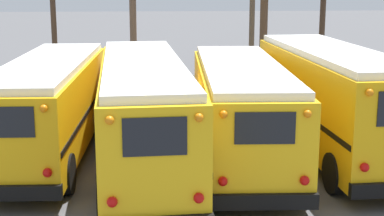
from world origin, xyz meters
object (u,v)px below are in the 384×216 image
(school_bus_1, at_px, (143,111))
(school_bus_2, at_px, (241,108))
(school_bus_0, at_px, (50,103))
(utility_pole, at_px, (252,13))
(school_bus_3, at_px, (331,98))

(school_bus_1, distance_m, school_bus_2, 2.97)
(school_bus_0, distance_m, school_bus_1, 3.35)
(school_bus_1, xyz_separation_m, utility_pole, (5.21, 12.39, 1.98))
(school_bus_2, xyz_separation_m, utility_pole, (2.32, 11.75, 2.10))
(utility_pole, bearing_deg, school_bus_3, -87.02)
(school_bus_3, bearing_deg, school_bus_1, -169.09)
(school_bus_3, distance_m, utility_pole, 11.45)
(utility_pole, bearing_deg, school_bus_1, -112.82)
(school_bus_1, bearing_deg, school_bus_2, 12.49)
(school_bus_3, xyz_separation_m, utility_pole, (-0.59, 11.28, 1.91))
(school_bus_2, height_order, utility_pole, utility_pole)
(school_bus_3, height_order, utility_pole, utility_pole)
(school_bus_1, xyz_separation_m, school_bus_2, (2.90, 0.64, -0.12))
(school_bus_0, xyz_separation_m, school_bus_2, (5.80, -1.02, -0.02))
(school_bus_0, relative_size, utility_pole, 1.39)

